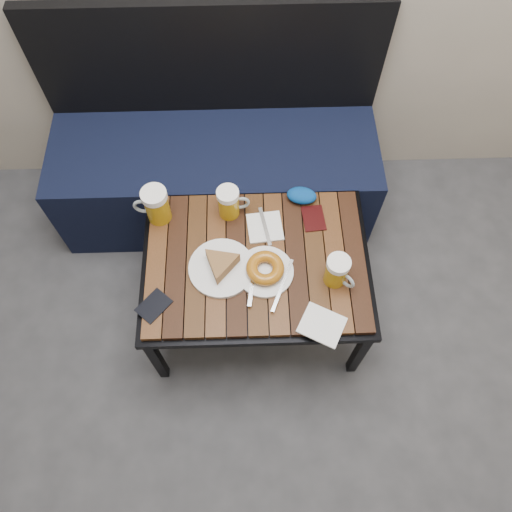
{
  "coord_description": "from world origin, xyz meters",
  "views": [
    {
      "loc": [
        -0.06,
        0.34,
        2.08
      ],
      "look_at": [
        -0.04,
        1.18,
        0.5
      ],
      "focal_mm": 35.0,
      "sensor_mm": 36.0,
      "label": 1
    }
  ],
  "objects_px": {
    "bench": "(216,168)",
    "knit_pouch": "(302,196)",
    "beer_mug_left": "(156,205)",
    "passport_burgundy": "(314,218)",
    "beer_mug_right": "(337,271)",
    "beer_mug_centre": "(229,202)",
    "plate_bagel": "(265,270)",
    "passport_navy": "(154,306)",
    "plate_pie": "(221,266)",
    "cafe_table": "(256,265)"
  },
  "relations": [
    {
      "from": "bench",
      "to": "knit_pouch",
      "type": "height_order",
      "value": "bench"
    },
    {
      "from": "beer_mug_left",
      "to": "passport_burgundy",
      "type": "height_order",
      "value": "beer_mug_left"
    },
    {
      "from": "beer_mug_left",
      "to": "beer_mug_right",
      "type": "xyz_separation_m",
      "value": [
        0.64,
        -0.29,
        -0.01
      ]
    },
    {
      "from": "beer_mug_centre",
      "to": "passport_burgundy",
      "type": "xyz_separation_m",
      "value": [
        0.32,
        -0.04,
        -0.06
      ]
    },
    {
      "from": "plate_bagel",
      "to": "passport_burgundy",
      "type": "relative_size",
      "value": 2.33
    },
    {
      "from": "beer_mug_right",
      "to": "knit_pouch",
      "type": "xyz_separation_m",
      "value": [
        -0.09,
        0.35,
        -0.04
      ]
    },
    {
      "from": "bench",
      "to": "passport_navy",
      "type": "distance_m",
      "value": 0.8
    },
    {
      "from": "beer_mug_right",
      "to": "passport_navy",
      "type": "relative_size",
      "value": 1.18
    },
    {
      "from": "beer_mug_left",
      "to": "knit_pouch",
      "type": "height_order",
      "value": "beer_mug_left"
    },
    {
      "from": "beer_mug_left",
      "to": "passport_navy",
      "type": "xyz_separation_m",
      "value": [
        0.0,
        -0.37,
        -0.07
      ]
    },
    {
      "from": "beer_mug_left",
      "to": "plate_bagel",
      "type": "distance_m",
      "value": 0.47
    },
    {
      "from": "bench",
      "to": "beer_mug_right",
      "type": "height_order",
      "value": "bench"
    },
    {
      "from": "beer_mug_centre",
      "to": "beer_mug_left",
      "type": "bearing_deg",
      "value": 175.62
    },
    {
      "from": "beer_mug_right",
      "to": "plate_pie",
      "type": "relative_size",
      "value": 0.56
    },
    {
      "from": "beer_mug_left",
      "to": "beer_mug_right",
      "type": "height_order",
      "value": "beer_mug_left"
    },
    {
      "from": "knit_pouch",
      "to": "bench",
      "type": "bearing_deg",
      "value": 137.42
    },
    {
      "from": "beer_mug_left",
      "to": "knit_pouch",
      "type": "distance_m",
      "value": 0.55
    },
    {
      "from": "beer_mug_centre",
      "to": "cafe_table",
      "type": "bearing_deg",
      "value": -72.03
    },
    {
      "from": "knit_pouch",
      "to": "beer_mug_centre",
      "type": "bearing_deg",
      "value": -169.33
    },
    {
      "from": "passport_navy",
      "to": "plate_bagel",
      "type": "bearing_deg",
      "value": 58.45
    },
    {
      "from": "cafe_table",
      "to": "plate_bagel",
      "type": "distance_m",
      "value": 0.09
    },
    {
      "from": "beer_mug_left",
      "to": "plate_pie",
      "type": "distance_m",
      "value": 0.34
    },
    {
      "from": "plate_bagel",
      "to": "cafe_table",
      "type": "bearing_deg",
      "value": 119.74
    },
    {
      "from": "bench",
      "to": "plate_bagel",
      "type": "height_order",
      "value": "bench"
    },
    {
      "from": "beer_mug_right",
      "to": "knit_pouch",
      "type": "bearing_deg",
      "value": 150.04
    },
    {
      "from": "cafe_table",
      "to": "plate_bagel",
      "type": "xyz_separation_m",
      "value": [
        0.03,
        -0.05,
        0.07
      ]
    },
    {
      "from": "cafe_table",
      "to": "beer_mug_left",
      "type": "height_order",
      "value": "beer_mug_left"
    },
    {
      "from": "cafe_table",
      "to": "knit_pouch",
      "type": "distance_m",
      "value": 0.33
    },
    {
      "from": "cafe_table",
      "to": "bench",
      "type": "bearing_deg",
      "value": 105.76
    },
    {
      "from": "bench",
      "to": "beer_mug_right",
      "type": "xyz_separation_m",
      "value": [
        0.44,
        -0.67,
        0.27
      ]
    },
    {
      "from": "plate_pie",
      "to": "knit_pouch",
      "type": "relative_size",
      "value": 2.06
    },
    {
      "from": "beer_mug_centre",
      "to": "passport_burgundy",
      "type": "distance_m",
      "value": 0.33
    },
    {
      "from": "beer_mug_left",
      "to": "knit_pouch",
      "type": "bearing_deg",
      "value": -169.32
    },
    {
      "from": "bench",
      "to": "knit_pouch",
      "type": "bearing_deg",
      "value": -42.58
    },
    {
      "from": "plate_pie",
      "to": "knit_pouch",
      "type": "xyz_separation_m",
      "value": [
        0.31,
        0.29,
        -0.0
      ]
    },
    {
      "from": "beer_mug_centre",
      "to": "plate_pie",
      "type": "xyz_separation_m",
      "value": [
        -0.03,
        -0.24,
        -0.04
      ]
    },
    {
      "from": "beer_mug_left",
      "to": "beer_mug_right",
      "type": "distance_m",
      "value": 0.7
    },
    {
      "from": "beer_mug_left",
      "to": "plate_bagel",
      "type": "xyz_separation_m",
      "value": [
        0.39,
        -0.25,
        -0.05
      ]
    },
    {
      "from": "bench",
      "to": "plate_pie",
      "type": "bearing_deg",
      "value": -86.47
    },
    {
      "from": "beer_mug_right",
      "to": "passport_burgundy",
      "type": "distance_m",
      "value": 0.27
    },
    {
      "from": "cafe_table",
      "to": "plate_pie",
      "type": "relative_size",
      "value": 3.55
    },
    {
      "from": "plate_pie",
      "to": "passport_navy",
      "type": "height_order",
      "value": "plate_pie"
    },
    {
      "from": "cafe_table",
      "to": "knit_pouch",
      "type": "height_order",
      "value": "knit_pouch"
    },
    {
      "from": "plate_bagel",
      "to": "beer_mug_left",
      "type": "bearing_deg",
      "value": 147.33
    },
    {
      "from": "passport_navy",
      "to": "knit_pouch",
      "type": "xyz_separation_m",
      "value": [
        0.54,
        0.43,
        0.02
      ]
    },
    {
      "from": "bench",
      "to": "plate_bagel",
      "type": "xyz_separation_m",
      "value": [
        0.19,
        -0.63,
        0.22
      ]
    },
    {
      "from": "beer_mug_centre",
      "to": "plate_bagel",
      "type": "height_order",
      "value": "beer_mug_centre"
    },
    {
      "from": "bench",
      "to": "plate_bagel",
      "type": "bearing_deg",
      "value": -72.94
    },
    {
      "from": "beer_mug_centre",
      "to": "plate_bagel",
      "type": "distance_m",
      "value": 0.29
    },
    {
      "from": "plate_bagel",
      "to": "knit_pouch",
      "type": "xyz_separation_m",
      "value": [
        0.15,
        0.31,
        0.0
      ]
    }
  ]
}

